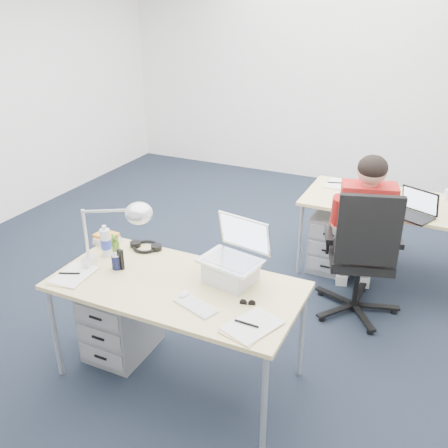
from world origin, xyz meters
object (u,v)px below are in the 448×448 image
at_px(wireless_keyboard, 196,306).
at_px(desk_near, 176,290).
at_px(desk_far, 395,206).
at_px(dark_laptop, 413,204).
at_px(computer_mouse, 184,295).
at_px(drawer_pedestal_far, 334,240).
at_px(sunglasses, 248,303).
at_px(office_chair, 358,279).
at_px(headphones, 146,246).
at_px(far_cup, 448,195).
at_px(silver_laptop, 231,254).
at_px(book_stack, 107,239).
at_px(water_bottle, 106,241).
at_px(can_koozie, 117,261).
at_px(desk_lamp, 106,233).
at_px(drawer_pedestal_near, 121,319).
at_px(seated_person, 362,230).
at_px(cordless_phone, 121,259).
at_px(bear_figurine, 115,242).

bearing_deg(wireless_keyboard, desk_near, 163.16).
xyz_separation_m(desk_far, dark_laptop, (0.16, -0.30, 0.16)).
height_order(computer_mouse, dark_laptop, dark_laptop).
distance_m(desk_far, dark_laptop, 0.38).
height_order(desk_far, drawer_pedestal_far, desk_far).
bearing_deg(sunglasses, dark_laptop, 51.34).
xyz_separation_m(office_chair, headphones, (-1.39, -0.93, 0.43)).
xyz_separation_m(office_chair, far_cup, (0.55, 1.01, 0.46)).
distance_m(silver_laptop, book_stack, 1.07).
height_order(water_bottle, dark_laptop, dark_laptop).
bearing_deg(drawer_pedestal_far, can_koozie, -117.98).
bearing_deg(drawer_pedestal_far, desk_lamp, -117.77).
bearing_deg(water_bottle, drawer_pedestal_near, -31.02).
bearing_deg(desk_far, wireless_keyboard, -110.72).
relative_size(desk_far, far_cup, 15.94).
relative_size(desk_near, book_stack, 9.38).
xyz_separation_m(seated_person, far_cup, (0.59, 0.83, 0.11)).
relative_size(drawer_pedestal_far, silver_laptop, 1.38).
distance_m(silver_laptop, can_koozie, 0.79).
xyz_separation_m(desk_far, silver_laptop, (-0.77, -1.86, 0.25)).
height_order(drawer_pedestal_near, cordless_phone, cordless_phone).
bearing_deg(cordless_phone, can_koozie, -159.13).
height_order(drawer_pedestal_near, wireless_keyboard, wireless_keyboard).
bearing_deg(desk_far, desk_lamp, -126.57).
height_order(wireless_keyboard, dark_laptop, dark_laptop).
relative_size(office_chair, water_bottle, 4.88).
relative_size(headphones, dark_laptop, 0.76).
relative_size(cordless_phone, far_cup, 1.45).
distance_m(desk_far, computer_mouse, 2.35).
relative_size(headphones, sunglasses, 2.53).
bearing_deg(desk_lamp, sunglasses, -23.15).
relative_size(seated_person, bear_figurine, 10.18).
bearing_deg(seated_person, sunglasses, -119.98).
bearing_deg(desk_near, bear_figurine, 161.16).
relative_size(wireless_keyboard, dark_laptop, 0.85).
distance_m(desk_far, cordless_phone, 2.53).
bearing_deg(dark_laptop, office_chair, -97.16).
distance_m(cordless_phone, sunglasses, 0.93).
relative_size(water_bottle, far_cup, 2.29).
bearing_deg(drawer_pedestal_far, headphones, -122.21).
relative_size(seated_person, cordless_phone, 9.18).
xyz_separation_m(desk_far, wireless_keyboard, (-0.84, -2.21, 0.05)).
bearing_deg(silver_laptop, desk_lamp, -153.08).
relative_size(cordless_phone, dark_laptop, 0.45).
height_order(wireless_keyboard, desk_lamp, desk_lamp).
xyz_separation_m(desk_far, bear_figurine, (-1.70, -1.83, 0.11)).
xyz_separation_m(silver_laptop, sunglasses, (0.20, -0.20, -0.19)).
distance_m(wireless_keyboard, cordless_phone, 0.69).
relative_size(desk_near, bear_figurine, 12.22).
height_order(can_koozie, desk_lamp, desk_lamp).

